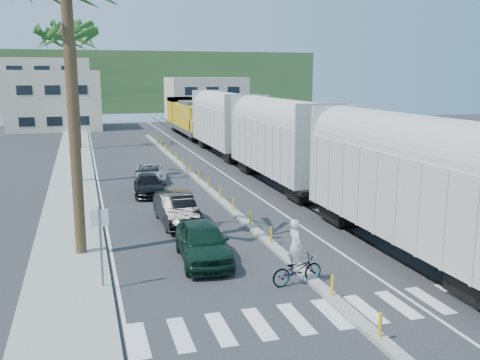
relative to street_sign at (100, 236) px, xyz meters
name	(u,v)px	position (x,y,z in m)	size (l,w,h in m)	color
ground	(319,288)	(7.30, -2.00, -1.97)	(140.00, 140.00, 0.00)	#28282B
sidewalk	(73,174)	(-1.20, 23.00, -1.90)	(3.00, 90.00, 0.15)	gray
rails	(235,161)	(12.30, 26.00, -1.94)	(1.56, 100.00, 0.06)	black
median	(199,181)	(7.30, 17.96, -1.88)	(0.45, 60.00, 0.85)	gray
crosswalk	(346,312)	(7.30, -4.00, -1.97)	(14.00, 2.20, 0.01)	silver
lane_markings	(158,171)	(5.15, 23.00, -1.97)	(9.42, 90.00, 0.01)	silver
freight_train	(253,134)	(12.30, 21.07, 0.93)	(3.00, 60.94, 5.85)	beige
palm_trees	(69,23)	(-0.80, 20.70, 8.84)	(3.50, 37.20, 13.75)	brown
street_sign	(100,236)	(0.00, 0.00, 0.00)	(0.60, 0.08, 3.00)	slate
buildings	(88,95)	(0.89, 69.66, 2.39)	(38.00, 27.00, 10.00)	beige
hillside	(117,82)	(7.30, 98.00, 4.03)	(80.00, 20.00, 12.00)	#385628
car_lead	(203,242)	(4.01, 1.93, -1.17)	(2.16, 4.82, 1.61)	black
car_second	(176,209)	(3.93, 7.65, -1.19)	(1.80, 4.77, 1.55)	black
car_third	(148,185)	(3.40, 14.83, -1.35)	(2.09, 4.42, 1.25)	black
car_rear	(150,173)	(4.04, 19.08, -1.35)	(2.36, 4.57, 1.23)	#B9BBBE
cyclist	(297,264)	(6.68, -1.39, -1.21)	(1.39, 2.26, 2.40)	#9EA0A5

